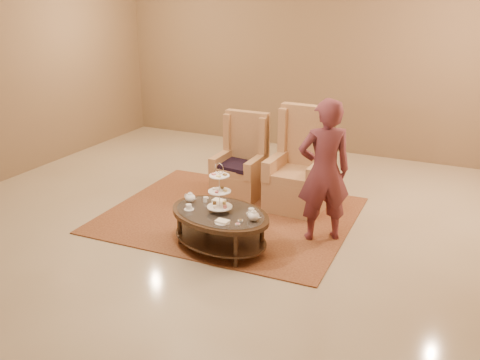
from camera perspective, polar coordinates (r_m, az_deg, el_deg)
The scene contains 8 objects.
ground at distance 6.67m, azimuth -1.71°, elevation -5.64°, with size 8.00×8.00×0.00m, color #BDAB8C.
ceiling at distance 6.67m, azimuth -1.71°, elevation -5.64°, with size 8.00×8.00×0.02m, color white.
wall_back at distance 9.81m, azimuth 9.10°, elevation 13.11°, with size 8.00×0.04×3.50m, color #836647.
rug at distance 7.15m, azimuth -1.09°, elevation -3.73°, with size 3.23×2.71×0.02m.
tea_table at distance 6.12m, azimuth -2.15°, elevation -4.15°, with size 1.44×1.17×1.06m.
armchair_left at distance 7.71m, azimuth 0.20°, elevation 1.24°, with size 0.65×0.67×1.21m.
armchair_right at distance 7.34m, azimuth 6.45°, elevation 0.60°, with size 0.76×0.79×1.38m.
person at distance 6.27m, azimuth 8.97°, elevation 0.92°, with size 0.75×0.69×1.73m.
Camera 1 is at (2.75, -5.35, 2.89)m, focal length 40.00 mm.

